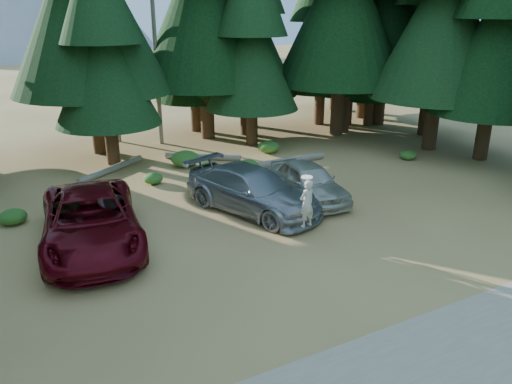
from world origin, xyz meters
TOP-DOWN VIEW (x-y plane):
  - ground at (0.00, 0.00)m, footprint 160.00×160.00m
  - gravel_strip at (0.00, -6.50)m, footprint 26.00×3.50m
  - forest_belt_north at (0.00, 15.00)m, footprint 36.00×7.00m
  - forest_belt_east at (15.50, 4.00)m, footprint 6.00×22.00m
  - snag_front at (0.80, 14.50)m, footprint 0.24×0.24m
  - snag_back at (-1.20, 16.00)m, footprint 0.20×0.20m
  - red_pickup at (-5.14, 3.04)m, footprint 3.78×6.68m
  - silver_minivan_center at (0.73, 3.28)m, footprint 4.14×6.08m
  - silver_minivan_right at (3.24, 3.33)m, footprint 2.04×4.49m
  - frisbee_player at (1.16, 0.29)m, footprint 0.64×0.49m
  - log_left at (-2.89, 10.50)m, footprint 3.53×2.64m
  - log_mid at (1.64, 10.40)m, footprint 3.32×2.48m
  - log_right at (4.30, 7.69)m, footprint 5.50×0.48m
  - shrub_far_left at (-7.30, 6.17)m, footprint 0.95×0.95m
  - shrub_left at (-1.65, 8.04)m, footprint 0.84×0.84m
  - shrub_center_left at (0.48, 9.79)m, footprint 1.37×1.37m
  - shrub_center_right at (2.72, 7.55)m, footprint 1.05×1.05m
  - shrub_right at (0.84, 7.84)m, footprint 1.11×1.11m
  - shrub_far_right at (5.21, 10.00)m, footprint 1.15×1.15m
  - shrub_edge_east at (10.78, 5.62)m, footprint 0.85×0.85m

SIDE VIEW (x-z plane):
  - ground at x=0.00m, z-range 0.00..0.00m
  - forest_belt_north at x=0.00m, z-range -11.00..11.00m
  - forest_belt_east at x=15.50m, z-range -11.00..11.00m
  - gravel_strip at x=0.00m, z-range 0.00..0.01m
  - log_left at x=-2.89m, z-range 0.00..0.29m
  - log_mid at x=1.64m, z-range 0.00..0.32m
  - log_right at x=4.30m, z-range 0.00..0.35m
  - shrub_left at x=-1.65m, z-range 0.00..0.46m
  - shrub_edge_east at x=10.78m, z-range 0.00..0.47m
  - shrub_far_left at x=-7.30m, z-range 0.00..0.52m
  - shrub_center_right at x=2.72m, z-range 0.00..0.58m
  - shrub_right at x=0.84m, z-range 0.00..0.61m
  - shrub_far_right at x=5.21m, z-range 0.00..0.63m
  - shrub_center_left at x=0.48m, z-range 0.00..0.75m
  - silver_minivan_right at x=3.24m, z-range 0.00..1.50m
  - silver_minivan_center at x=0.73m, z-range 0.00..1.64m
  - red_pickup at x=-5.14m, z-range 0.00..1.76m
  - frisbee_player at x=1.16m, z-range 0.41..2.11m
  - snag_back at x=-1.20m, z-range 0.00..10.00m
  - snag_front at x=0.80m, z-range 0.00..12.00m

